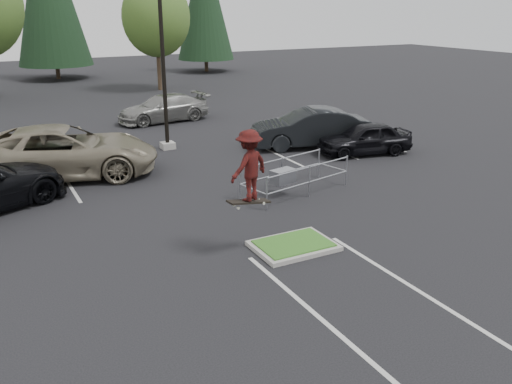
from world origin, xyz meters
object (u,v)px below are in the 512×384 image
cart_corral (286,175)px  skateboarder (249,166)px  light_pole (162,47)px  decid_c (156,20)px  car_far_silver (164,108)px  car_r_charc (309,128)px  car_r_black (365,138)px  car_l_tan (61,151)px

cart_corral → skateboarder: skateboarder is taller
light_pole → decid_c: light_pole is taller
cart_corral → car_far_silver: size_ratio=0.81×
car_r_charc → car_r_black: 2.71m
light_pole → car_l_tan: bearing=-156.4°
light_pole → cart_corral: (1.56, -8.10, -3.85)m
car_r_black → skateboarder: bearing=-42.9°
skateboarder → car_r_black: skateboarder is taller
car_r_charc → light_pole: bearing=-98.0°
light_pole → car_r_charc: bearing=-24.7°
cart_corral → car_l_tan: (-6.56, 5.92, 0.28)m
car_l_tan → car_far_silver: bearing=-25.0°
skateboarder → car_far_silver: bearing=-121.8°
cart_corral → car_r_charc: size_ratio=0.77×
light_pole → skateboarder: light_pole is taller
decid_c → car_far_silver: size_ratio=1.60×
skateboarder → car_r_charc: 11.87m
car_r_charc → car_r_black: (1.50, -2.25, -0.19)m
skateboarder → car_l_tan: 10.13m
light_pole → car_r_black: light_pole is taller
light_pole → car_far_silver: light_pole is taller
decid_c → car_r_black: decid_c is taller
light_pole → car_l_tan: light_pole is taller
light_pole → cart_corral: size_ratio=2.40×
car_l_tan → car_r_charc: car_l_tan is taller
skateboarder → car_r_charc: skateboarder is taller
car_far_silver → decid_c: bearing=156.5°
light_pole → cart_corral: light_pole is taller
car_l_tan → car_far_silver: (6.87, 8.19, -0.23)m
cart_corral → car_l_tan: car_l_tan is taller
car_r_black → decid_c: bearing=-163.8°
light_pole → car_far_silver: bearing=72.7°
decid_c → car_r_charc: size_ratio=1.54×
skateboarder → car_r_charc: bearing=-151.2°
car_r_black → cart_corral: bearing=-51.2°
skateboarder → car_l_tan: skateboarder is taller
light_pole → car_l_tan: 6.52m
car_l_tan → car_r_charc: size_ratio=1.31×
decid_c → skateboarder: (-7.19, -29.49, -2.83)m
car_r_charc → car_far_silver: car_r_charc is taller
car_r_charc → car_r_black: car_r_charc is taller
car_r_black → car_far_silver: bearing=-141.7°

